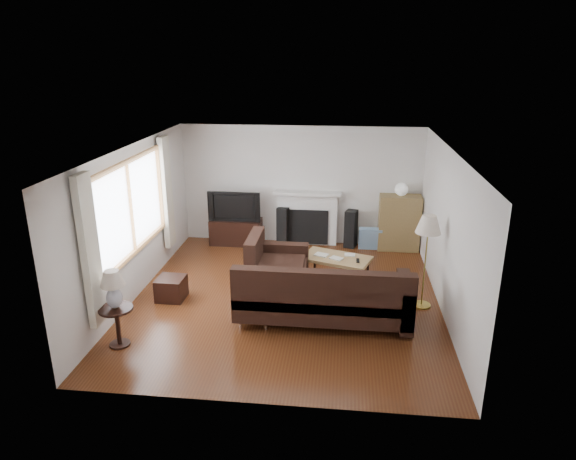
# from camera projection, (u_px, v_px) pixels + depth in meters

# --- Properties ---
(room) EXTENTS (5.10, 5.60, 2.54)m
(room) POSITION_uv_depth(u_px,v_px,m) (286.00, 227.00, 8.16)
(room) COLOR #532812
(room) RESTS_ON ground
(window) EXTENTS (0.12, 2.74, 1.54)m
(window) POSITION_uv_depth(u_px,v_px,m) (131.00, 208.00, 8.13)
(window) COLOR olive
(window) RESTS_ON room
(curtain_near) EXTENTS (0.10, 0.35, 2.10)m
(curtain_near) POSITION_uv_depth(u_px,v_px,m) (90.00, 252.00, 6.74)
(curtain_near) COLOR silver
(curtain_near) RESTS_ON room
(curtain_far) EXTENTS (0.10, 0.35, 2.10)m
(curtain_far) POSITION_uv_depth(u_px,v_px,m) (167.00, 193.00, 9.60)
(curtain_far) COLOR silver
(curtain_far) RESTS_ON room
(fireplace) EXTENTS (1.40, 0.26, 1.15)m
(fireplace) POSITION_uv_depth(u_px,v_px,m) (307.00, 218.00, 10.84)
(fireplace) COLOR white
(fireplace) RESTS_ON room
(tv_stand) EXTENTS (1.08, 0.48, 0.54)m
(tv_stand) POSITION_uv_depth(u_px,v_px,m) (236.00, 231.00, 10.95)
(tv_stand) COLOR black
(tv_stand) RESTS_ON ground
(television) EXTENTS (1.10, 0.14, 0.63)m
(television) POSITION_uv_depth(u_px,v_px,m) (235.00, 205.00, 10.76)
(television) COLOR black
(television) RESTS_ON tv_stand
(speaker_left) EXTENTS (0.29, 0.32, 0.82)m
(speaker_left) POSITION_uv_depth(u_px,v_px,m) (284.00, 226.00, 10.86)
(speaker_left) COLOR black
(speaker_left) RESTS_ON ground
(speaker_right) EXTENTS (0.29, 0.32, 0.79)m
(speaker_right) POSITION_uv_depth(u_px,v_px,m) (351.00, 229.00, 10.72)
(speaker_right) COLOR black
(speaker_right) RESTS_ON ground
(bookshelf) EXTENTS (0.84, 0.40, 1.15)m
(bookshelf) POSITION_uv_depth(u_px,v_px,m) (399.00, 223.00, 10.53)
(bookshelf) COLOR olive
(bookshelf) RESTS_ON ground
(globe_lamp) EXTENTS (0.26, 0.26, 0.26)m
(globe_lamp) POSITION_uv_depth(u_px,v_px,m) (402.00, 189.00, 10.30)
(globe_lamp) COLOR white
(globe_lamp) RESTS_ON bookshelf
(sectional_sofa) EXTENTS (2.84, 2.07, 0.92)m
(sectional_sofa) POSITION_uv_depth(u_px,v_px,m) (323.00, 293.00, 7.72)
(sectional_sofa) COLOR black
(sectional_sofa) RESTS_ON ground
(coffee_table) EXTENTS (1.32, 0.99, 0.46)m
(coffee_table) POSITION_uv_depth(u_px,v_px,m) (336.00, 269.00, 9.15)
(coffee_table) COLOR #A3804E
(coffee_table) RESTS_ON ground
(footstool) EXTENTS (0.46, 0.46, 0.38)m
(footstool) POSITION_uv_depth(u_px,v_px,m) (171.00, 288.00, 8.49)
(footstool) COLOR black
(footstool) RESTS_ON ground
(floor_lamp) EXTENTS (0.53, 0.53, 1.54)m
(floor_lamp) POSITION_uv_depth(u_px,v_px,m) (425.00, 262.00, 8.05)
(floor_lamp) COLOR #A49039
(floor_lamp) RESTS_ON ground
(side_table) EXTENTS (0.46, 0.46, 0.58)m
(side_table) POSITION_uv_depth(u_px,v_px,m) (118.00, 326.00, 7.10)
(side_table) COLOR black
(side_table) RESTS_ON ground
(table_lamp) EXTENTS (0.34, 0.34, 0.54)m
(table_lamp) POSITION_uv_depth(u_px,v_px,m) (113.00, 290.00, 6.91)
(table_lamp) COLOR silver
(table_lamp) RESTS_ON side_table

